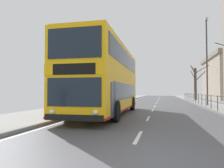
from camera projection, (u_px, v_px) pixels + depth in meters
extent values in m
cube|color=#4A4A50|center=(124.00, 165.00, 4.28)|extent=(8.40, 140.00, 0.06)
cube|color=silver|center=(138.00, 137.00, 6.80)|extent=(0.12, 2.00, 0.00)
cube|color=silver|center=(148.00, 118.00, 11.46)|extent=(0.12, 2.00, 0.00)
cube|color=silver|center=(152.00, 111.00, 16.13)|extent=(0.12, 2.00, 0.00)
cube|color=silver|center=(155.00, 106.00, 20.79)|extent=(0.12, 2.00, 0.00)
cube|color=silver|center=(156.00, 104.00, 25.45)|extent=(0.12, 2.00, 0.00)
cube|color=silver|center=(157.00, 102.00, 30.11)|extent=(0.12, 2.00, 0.00)
cube|color=silver|center=(158.00, 100.00, 34.78)|extent=(0.12, 2.00, 0.00)
cube|color=silver|center=(158.00, 99.00, 39.44)|extent=(0.12, 2.00, 0.00)
cube|color=silver|center=(159.00, 98.00, 44.10)|extent=(0.12, 2.00, 0.00)
cube|color=silver|center=(159.00, 98.00, 48.76)|extent=(0.12, 2.00, 0.00)
cube|color=silver|center=(160.00, 97.00, 53.43)|extent=(0.12, 2.00, 0.00)
cube|color=#F4B20F|center=(107.00, 95.00, 13.41)|extent=(2.76, 10.71, 1.77)
cube|color=#F4B20F|center=(107.00, 78.00, 13.45)|extent=(2.78, 10.77, 0.46)
cube|color=#F4B20F|center=(107.00, 62.00, 13.49)|extent=(2.76, 10.71, 1.62)
cube|color=#D0970D|center=(107.00, 48.00, 13.52)|extent=(2.68, 10.39, 0.08)
cube|color=#19232D|center=(74.00, 92.00, 8.20)|extent=(2.26, 0.07, 1.14)
cube|color=black|center=(74.00, 69.00, 8.23)|extent=(1.79, 0.06, 0.44)
cube|color=#19232D|center=(74.00, 43.00, 8.27)|extent=(2.26, 0.07, 1.23)
cube|color=black|center=(73.00, 118.00, 8.16)|extent=(2.44, 0.13, 0.24)
cube|color=#B2140F|center=(107.00, 108.00, 13.38)|extent=(2.79, 10.77, 0.10)
cube|color=#19232D|center=(127.00, 91.00, 13.40)|extent=(0.18, 8.32, 0.92)
cube|color=#19232D|center=(127.00, 60.00, 13.21)|extent=(0.20, 9.60, 0.97)
cube|color=#19232D|center=(89.00, 91.00, 13.96)|extent=(0.18, 8.32, 0.92)
cube|color=#19232D|center=(88.00, 61.00, 13.77)|extent=(0.20, 9.60, 0.97)
sphere|color=white|center=(95.00, 113.00, 7.97)|extent=(0.20, 0.20, 0.20)
sphere|color=white|center=(52.00, 112.00, 8.35)|extent=(0.20, 0.20, 0.20)
cube|color=#19232D|center=(113.00, 100.00, 9.24)|extent=(0.04, 0.90, 1.53)
cylinder|color=black|center=(116.00, 111.00, 10.06)|extent=(0.32, 1.05, 1.04)
cylinder|color=black|center=(68.00, 110.00, 10.60)|extent=(0.32, 1.05, 1.04)
cylinder|color=black|center=(132.00, 104.00, 16.47)|extent=(0.32, 1.05, 1.04)
cylinder|color=black|center=(102.00, 103.00, 17.00)|extent=(0.32, 1.05, 1.04)
cylinder|color=#2D3338|center=(218.00, 103.00, 14.43)|extent=(0.05, 0.05, 1.06)
cylinder|color=#2D3338|center=(211.00, 102.00, 16.36)|extent=(0.05, 0.05, 1.06)
cylinder|color=#2D3338|center=(206.00, 101.00, 18.29)|extent=(0.05, 0.05, 1.06)
cylinder|color=#2D3338|center=(202.00, 100.00, 20.22)|extent=(0.05, 0.05, 1.06)
cylinder|color=#2D3338|center=(198.00, 99.00, 22.16)|extent=(0.05, 0.05, 1.06)
cylinder|color=#2D3338|center=(196.00, 98.00, 24.09)|extent=(0.05, 0.05, 1.06)
cylinder|color=#2D3338|center=(193.00, 98.00, 26.02)|extent=(0.05, 0.05, 1.06)
cylinder|color=#2D3338|center=(191.00, 97.00, 27.96)|extent=(0.05, 0.05, 1.06)
cylinder|color=#2D3338|center=(189.00, 97.00, 29.89)|extent=(0.05, 0.05, 1.06)
cylinder|color=#2D3338|center=(188.00, 97.00, 31.82)|extent=(0.05, 0.05, 1.06)
cylinder|color=#2D3338|center=(186.00, 96.00, 33.76)|extent=(0.05, 0.05, 1.06)
cylinder|color=#2D3338|center=(185.00, 96.00, 35.69)|extent=(0.05, 0.05, 1.06)
cylinder|color=#2D3338|center=(204.00, 95.00, 19.28)|extent=(0.04, 33.83, 0.04)
cylinder|color=#2D3338|center=(204.00, 100.00, 19.26)|extent=(0.04, 33.83, 0.04)
cylinder|color=#38383D|center=(207.00, 62.00, 21.08)|extent=(0.14, 0.14, 8.53)
cube|color=#B2B2AD|center=(206.00, 19.00, 21.23)|extent=(0.28, 0.60, 0.20)
cylinder|color=#4C3D2D|center=(195.00, 84.00, 33.24)|extent=(0.40, 0.40, 5.05)
cylinder|color=#4C3D2D|center=(194.00, 70.00, 33.67)|extent=(0.46, 0.73, 1.14)
cylinder|color=#4C3D2D|center=(200.00, 76.00, 33.15)|extent=(1.53, 0.15, 1.55)
cylinder|color=#4C3D2D|center=(193.00, 75.00, 33.21)|extent=(0.77, 0.43, 1.41)
cylinder|color=#4C3D2D|center=(202.00, 69.00, 32.69)|extent=(1.98, 0.96, 1.21)
cylinder|color=#4C3D2D|center=(193.00, 70.00, 32.83)|extent=(0.95, 1.33, 1.32)
cylinder|color=#4C3D2D|center=(200.00, 77.00, 33.40)|extent=(1.63, 0.69, 1.61)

